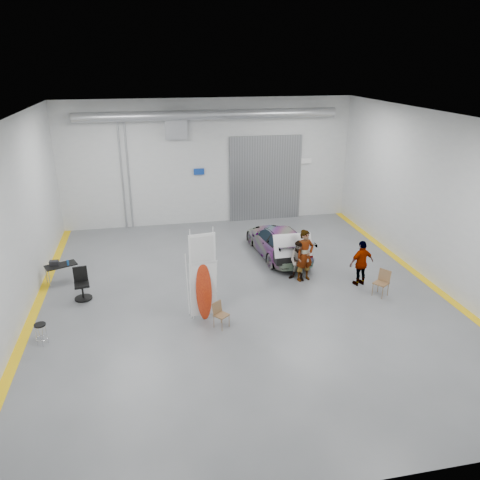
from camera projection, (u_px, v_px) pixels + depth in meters
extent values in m
plane|color=#595C60|center=(243.00, 295.00, 16.21)|extent=(16.00, 16.00, 0.00)
cube|color=silver|center=(12.00, 227.00, 13.83)|extent=(0.02, 16.00, 6.00)
cube|color=silver|center=(438.00, 201.00, 16.41)|extent=(0.02, 16.00, 6.00)
cube|color=silver|center=(209.00, 163.00, 22.43)|extent=(14.00, 0.02, 6.00)
cube|color=silver|center=(340.00, 357.00, 7.81)|extent=(14.00, 0.02, 6.00)
cube|color=silver|center=(243.00, 118.00, 14.03)|extent=(14.00, 16.00, 0.02)
cube|color=gray|center=(265.00, 179.00, 23.20)|extent=(3.60, 0.12, 4.20)
cube|color=#96989E|center=(176.00, 125.00, 21.42)|extent=(1.00, 0.50, 1.20)
cylinder|color=#96989E|center=(209.00, 115.00, 21.05)|extent=(11.90, 0.44, 0.44)
cube|color=#123895|center=(199.00, 172.00, 22.41)|extent=(0.50, 0.04, 0.30)
cube|color=white|center=(305.00, 161.00, 23.28)|extent=(0.70, 0.04, 0.25)
cylinder|color=#96989E|center=(129.00, 177.00, 21.83)|extent=(0.08, 0.08, 5.00)
cylinder|color=#96989E|center=(122.00, 177.00, 21.78)|extent=(0.08, 0.08, 5.00)
cube|color=yellow|center=(33.00, 315.00, 14.94)|extent=(0.30, 16.00, 0.01)
cube|color=yellow|center=(422.00, 278.00, 17.47)|extent=(0.30, 16.00, 0.01)
imported|color=silver|center=(278.00, 241.00, 19.31)|extent=(2.11, 4.44, 1.25)
imported|color=#826346|center=(305.00, 255.00, 17.00)|extent=(0.81, 0.64, 1.95)
imported|color=teal|center=(299.00, 261.00, 17.03)|extent=(0.95, 0.91, 1.55)
imported|color=#9D5034|center=(361.00, 263.00, 16.68)|extent=(1.05, 0.60, 1.70)
cube|color=white|center=(202.00, 289.00, 14.47)|extent=(0.85, 0.14, 1.80)
ellipsoid|color=#E14713|center=(203.00, 292.00, 14.42)|extent=(0.53, 0.30, 1.90)
cube|color=white|center=(201.00, 249.00, 13.96)|extent=(0.82, 0.13, 0.95)
cylinder|color=white|center=(191.00, 275.00, 14.22)|extent=(0.02, 0.02, 3.01)
cylinder|color=white|center=(213.00, 273.00, 14.35)|extent=(0.02, 0.02, 3.01)
cube|color=brown|center=(221.00, 315.00, 14.14)|extent=(0.53, 0.53, 0.04)
cube|color=brown|center=(220.00, 306.00, 14.22)|extent=(0.35, 0.30, 0.37)
cube|color=brown|center=(381.00, 283.00, 16.02)|extent=(0.59, 0.60, 0.04)
cube|color=brown|center=(379.00, 275.00, 16.11)|extent=(0.32, 0.41, 0.42)
cylinder|color=black|center=(40.00, 325.00, 13.19)|extent=(0.32, 0.32, 0.05)
torus|color=silver|center=(42.00, 338.00, 13.35)|extent=(0.34, 0.34, 0.02)
cylinder|color=#96989E|center=(47.00, 278.00, 16.77)|extent=(0.03, 0.03, 0.65)
cylinder|color=#96989E|center=(75.00, 275.00, 16.95)|extent=(0.03, 0.03, 0.65)
cylinder|color=#96989E|center=(49.00, 272.00, 17.18)|extent=(0.03, 0.03, 0.65)
cylinder|color=#96989E|center=(77.00, 270.00, 17.36)|extent=(0.03, 0.03, 0.65)
cube|color=black|center=(61.00, 265.00, 16.94)|extent=(1.21, 0.92, 0.04)
cylinder|color=#174B8F|center=(68.00, 263.00, 16.86)|extent=(0.07, 0.07, 0.20)
cube|color=black|center=(54.00, 263.00, 16.90)|extent=(0.32, 0.20, 0.16)
cylinder|color=black|center=(84.00, 298.00, 15.93)|extent=(0.59, 0.59, 0.04)
cylinder|color=black|center=(83.00, 291.00, 15.83)|extent=(0.06, 0.06, 0.50)
cube|color=black|center=(82.00, 285.00, 15.74)|extent=(0.55, 0.55, 0.07)
cube|color=black|center=(81.00, 273.00, 15.84)|extent=(0.47, 0.13, 0.52)
cube|color=silver|center=(293.00, 243.00, 17.34)|extent=(1.46, 0.88, 0.04)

